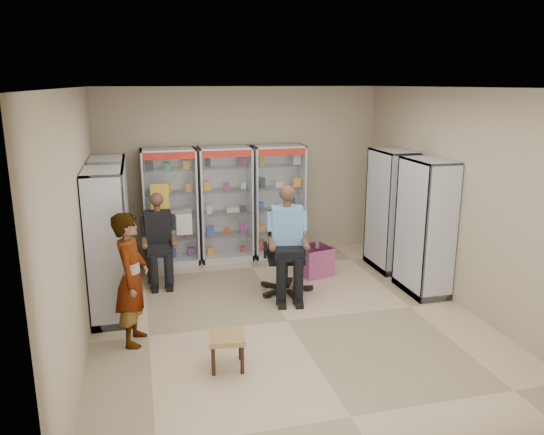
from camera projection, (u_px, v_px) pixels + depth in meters
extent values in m
plane|color=tan|center=(288.00, 321.00, 7.01)|extent=(6.00, 6.00, 0.00)
cube|color=tan|center=(242.00, 173.00, 9.45)|extent=(5.00, 0.02, 3.00)
cube|color=tan|center=(403.00, 305.00, 3.82)|extent=(5.00, 0.02, 3.00)
cube|color=tan|center=(78.00, 223.00, 6.04)|extent=(0.02, 6.00, 3.00)
cube|color=tan|center=(464.00, 200.00, 7.24)|extent=(0.02, 6.00, 3.00)
cube|color=white|center=(289.00, 88.00, 6.27)|extent=(5.00, 6.00, 0.02)
cube|color=#A0A2A7|center=(170.00, 207.00, 9.01)|extent=(0.90, 0.50, 2.00)
cube|color=#A8ABAF|center=(226.00, 204.00, 9.24)|extent=(0.90, 0.50, 2.00)
cube|color=silver|center=(278.00, 201.00, 9.47)|extent=(0.90, 0.50, 2.00)
cube|color=silver|center=(390.00, 210.00, 8.80)|extent=(0.90, 0.50, 2.00)
cube|color=#A4A7AB|center=(425.00, 227.00, 7.77)|extent=(0.90, 0.50, 2.00)
cube|color=silver|center=(112.00, 225.00, 7.92)|extent=(0.90, 0.50, 2.00)
cube|color=#A4A7AB|center=(109.00, 246.00, 6.88)|extent=(0.90, 0.50, 2.00)
cube|color=black|center=(159.00, 251.00, 8.40)|extent=(0.42, 0.42, 0.94)
cube|color=black|center=(286.00, 253.00, 7.84)|extent=(0.76, 0.76, 1.21)
cube|color=#B94A81|center=(314.00, 261.00, 8.66)|extent=(0.59, 0.57, 0.47)
cylinder|color=#551D07|center=(317.00, 245.00, 8.54)|extent=(0.07, 0.07, 0.09)
cube|color=#A97247|center=(316.00, 264.00, 8.67)|extent=(0.41, 0.41, 0.36)
cube|color=#B5774C|center=(227.00, 351.00, 5.82)|extent=(0.43, 0.43, 0.39)
imported|color=gray|center=(132.00, 279.00, 6.25)|extent=(0.50, 0.66, 1.62)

